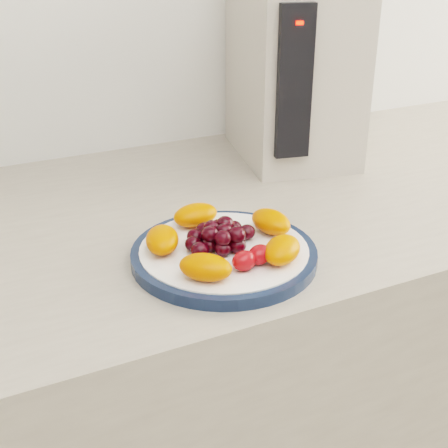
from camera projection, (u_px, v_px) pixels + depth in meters
name	position (u px, v px, depth m)	size (l,w,h in m)	color
counter	(179.00, 444.00, 1.10)	(3.50, 0.60, 0.90)	gray
plate_rim	(224.00, 255.00, 0.77)	(0.23, 0.23, 0.01)	#13213B
plate_face	(224.00, 254.00, 0.77)	(0.21, 0.21, 0.02)	white
appliance_body	(293.00, 67.00, 1.06)	(0.18, 0.25, 0.31)	#B4AA9C
appliance_panel	(294.00, 83.00, 0.94)	(0.05, 0.02, 0.23)	black
appliance_led	(299.00, 23.00, 0.89)	(0.01, 0.01, 0.01)	#FF0C05
fruit_plate	(224.00, 238.00, 0.76)	(0.20, 0.19, 0.03)	#E14700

